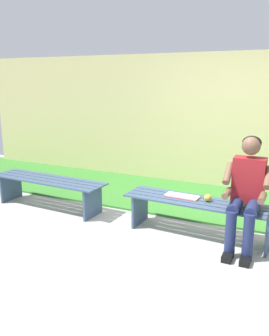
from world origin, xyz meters
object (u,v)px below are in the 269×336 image
(bench_far, at_px, (49,185))
(person_seated, at_px, (246,189))
(bench_near, at_px, (200,209))
(apple, at_px, (208,198))
(book_open, at_px, (182,196))

(bench_far, bearing_deg, person_seated, 177.94)
(bench_far, bearing_deg, bench_near, 180.00)
(person_seated, bearing_deg, apple, -16.27)
(bench_far, xyz_separation_m, person_seated, (-2.77, 0.10, 0.34))
(bench_far, relative_size, person_seated, 1.45)
(bench_near, bearing_deg, bench_far, -0.00)
(person_seated, distance_m, apple, 0.50)
(person_seated, xyz_separation_m, apple, (0.44, -0.13, -0.20))
(bench_near, height_order, book_open, book_open)
(person_seated, xyz_separation_m, book_open, (0.76, -0.14, -0.23))
(bench_far, bearing_deg, book_open, -178.83)
(apple, bearing_deg, person_seated, 163.73)
(bench_far, height_order, apple, apple)
(apple, xyz_separation_m, book_open, (0.32, -0.01, -0.03))
(bench_near, relative_size, person_seated, 1.49)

